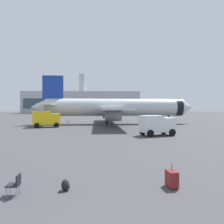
{
  "coord_description": "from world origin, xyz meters",
  "views": [
    {
      "loc": [
        0.09,
        -2.61,
        3.56
      ],
      "look_at": [
        0.81,
        25.64,
        3.0
      ],
      "focal_mm": 33.11,
      "sensor_mm": 36.0,
      "label": 1
    }
  ],
  "objects_px": {
    "safety_cone_near": "(68,121)",
    "safety_cone_mid": "(50,122)",
    "rolling_suitcase": "(172,179)",
    "airplane_at_gate": "(114,107)",
    "cargo_van": "(157,124)",
    "service_truck": "(46,119)",
    "gate_chair": "(15,183)",
    "traveller_backpack": "(65,185)"
  },
  "relations": [
    {
      "from": "cargo_van",
      "to": "airplane_at_gate",
      "type": "bearing_deg",
      "value": 103.94
    },
    {
      "from": "safety_cone_near",
      "to": "traveller_backpack",
      "type": "relative_size",
      "value": 1.54
    },
    {
      "from": "safety_cone_mid",
      "to": "service_truck",
      "type": "bearing_deg",
      "value": -79.09
    },
    {
      "from": "cargo_van",
      "to": "safety_cone_mid",
      "type": "xyz_separation_m",
      "value": [
        -19.41,
        21.35,
        -1.16
      ]
    },
    {
      "from": "cargo_van",
      "to": "safety_cone_near",
      "type": "relative_size",
      "value": 6.46
    },
    {
      "from": "service_truck",
      "to": "cargo_van",
      "type": "xyz_separation_m",
      "value": [
        17.59,
        -11.91,
        -0.16
      ]
    },
    {
      "from": "cargo_van",
      "to": "safety_cone_mid",
      "type": "bearing_deg",
      "value": 132.29
    },
    {
      "from": "gate_chair",
      "to": "airplane_at_gate",
      "type": "bearing_deg",
      "value": 81.65
    },
    {
      "from": "cargo_van",
      "to": "safety_cone_near",
      "type": "distance_m",
      "value": 28.52
    },
    {
      "from": "airplane_at_gate",
      "to": "traveller_backpack",
      "type": "xyz_separation_m",
      "value": [
        -3.49,
        -36.47,
        -3.42
      ]
    },
    {
      "from": "safety_cone_mid",
      "to": "safety_cone_near",
      "type": "bearing_deg",
      "value": 33.34
    },
    {
      "from": "safety_cone_near",
      "to": "traveller_backpack",
      "type": "distance_m",
      "value": 41.84
    },
    {
      "from": "airplane_at_gate",
      "to": "cargo_van",
      "type": "relative_size",
      "value": 7.47
    },
    {
      "from": "traveller_backpack",
      "to": "gate_chair",
      "type": "height_order",
      "value": "gate_chair"
    },
    {
      "from": "airplane_at_gate",
      "to": "safety_cone_mid",
      "type": "distance_m",
      "value": 15.24
    },
    {
      "from": "service_truck",
      "to": "traveller_backpack",
      "type": "height_order",
      "value": "service_truck"
    },
    {
      "from": "service_truck",
      "to": "cargo_van",
      "type": "relative_size",
      "value": 1.1
    },
    {
      "from": "safety_cone_mid",
      "to": "rolling_suitcase",
      "type": "distance_m",
      "value": 41.67
    },
    {
      "from": "rolling_suitcase",
      "to": "gate_chair",
      "type": "relative_size",
      "value": 1.28
    },
    {
      "from": "safety_cone_near",
      "to": "traveller_backpack",
      "type": "xyz_separation_m",
      "value": [
        7.57,
        -41.15,
        -0.13
      ]
    },
    {
      "from": "safety_cone_mid",
      "to": "rolling_suitcase",
      "type": "height_order",
      "value": "rolling_suitcase"
    },
    {
      "from": "airplane_at_gate",
      "to": "rolling_suitcase",
      "type": "height_order",
      "value": "airplane_at_gate"
    },
    {
      "from": "airplane_at_gate",
      "to": "rolling_suitcase",
      "type": "relative_size",
      "value": 32.48
    },
    {
      "from": "service_truck",
      "to": "rolling_suitcase",
      "type": "xyz_separation_m",
      "value": [
        14.07,
        -29.09,
        -1.22
      ]
    },
    {
      "from": "rolling_suitcase",
      "to": "safety_cone_near",
      "type": "bearing_deg",
      "value": 106.69
    },
    {
      "from": "airplane_at_gate",
      "to": "cargo_van",
      "type": "height_order",
      "value": "airplane_at_gate"
    },
    {
      "from": "service_truck",
      "to": "gate_chair",
      "type": "distance_m",
      "value": 30.74
    },
    {
      "from": "safety_cone_mid",
      "to": "gate_chair",
      "type": "distance_m",
      "value": 40.32
    },
    {
      "from": "service_truck",
      "to": "safety_cone_near",
      "type": "distance_m",
      "value": 12.02
    },
    {
      "from": "service_truck",
      "to": "safety_cone_near",
      "type": "relative_size",
      "value": 7.09
    },
    {
      "from": "safety_cone_mid",
      "to": "gate_chair",
      "type": "relative_size",
      "value": 0.7
    },
    {
      "from": "cargo_van",
      "to": "safety_cone_mid",
      "type": "height_order",
      "value": "cargo_van"
    },
    {
      "from": "safety_cone_near",
      "to": "gate_chair",
      "type": "height_order",
      "value": "gate_chair"
    },
    {
      "from": "cargo_van",
      "to": "traveller_backpack",
      "type": "xyz_separation_m",
      "value": [
        -8.22,
        -17.42,
        -1.22
      ]
    },
    {
      "from": "service_truck",
      "to": "safety_cone_near",
      "type": "bearing_deg",
      "value": 81.31
    },
    {
      "from": "rolling_suitcase",
      "to": "gate_chair",
      "type": "distance_m",
      "value": 6.67
    },
    {
      "from": "safety_cone_near",
      "to": "safety_cone_mid",
      "type": "height_order",
      "value": "safety_cone_near"
    },
    {
      "from": "service_truck",
      "to": "airplane_at_gate",
      "type": "bearing_deg",
      "value": 29.04
    },
    {
      "from": "safety_cone_near",
      "to": "rolling_suitcase",
      "type": "xyz_separation_m",
      "value": [
        12.26,
        -40.91,
        0.03
      ]
    },
    {
      "from": "traveller_backpack",
      "to": "service_truck",
      "type": "bearing_deg",
      "value": 107.73
    },
    {
      "from": "safety_cone_near",
      "to": "cargo_van",
      "type": "bearing_deg",
      "value": -56.36
    },
    {
      "from": "safety_cone_near",
      "to": "rolling_suitcase",
      "type": "height_order",
      "value": "rolling_suitcase"
    }
  ]
}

